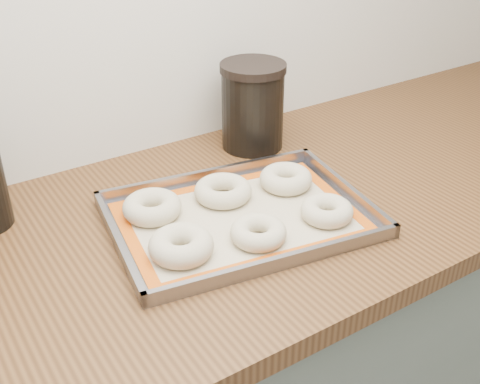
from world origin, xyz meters
TOP-DOWN VIEW (x-y plane):
  - countertop at (0.00, 1.68)m, footprint 3.06×0.68m
  - baking_tray at (0.17, 1.64)m, footprint 0.51×0.40m
  - baking_mat at (0.17, 1.64)m, footprint 0.46×0.35m
  - bagel_front_left at (0.03, 1.60)m, footprint 0.11×0.11m
  - bagel_front_mid at (0.16, 1.56)m, footprint 0.13×0.13m
  - bagel_front_right at (0.30, 1.55)m, footprint 0.13×0.13m
  - bagel_back_left at (0.04, 1.73)m, footprint 0.11×0.11m
  - bagel_back_mid at (0.18, 1.71)m, footprint 0.14×0.14m
  - bagel_back_right at (0.31, 1.69)m, footprint 0.12×0.12m
  - canister_right at (0.37, 1.88)m, footprint 0.14×0.14m

SIDE VIEW (x-z plane):
  - countertop at x=0.00m, z-range 0.86..0.90m
  - baking_mat at x=0.17m, z-range 0.90..0.91m
  - baking_tray at x=0.17m, z-range 0.89..0.92m
  - bagel_front_mid at x=0.16m, z-range 0.90..0.94m
  - bagel_front_right at x=0.30m, z-range 0.90..0.94m
  - bagel_back_mid at x=0.18m, z-range 0.90..0.94m
  - bagel_back_right at x=0.31m, z-range 0.90..0.94m
  - bagel_back_left at x=0.04m, z-range 0.90..0.94m
  - bagel_front_left at x=0.03m, z-range 0.90..0.94m
  - canister_right at x=0.37m, z-range 0.90..1.09m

